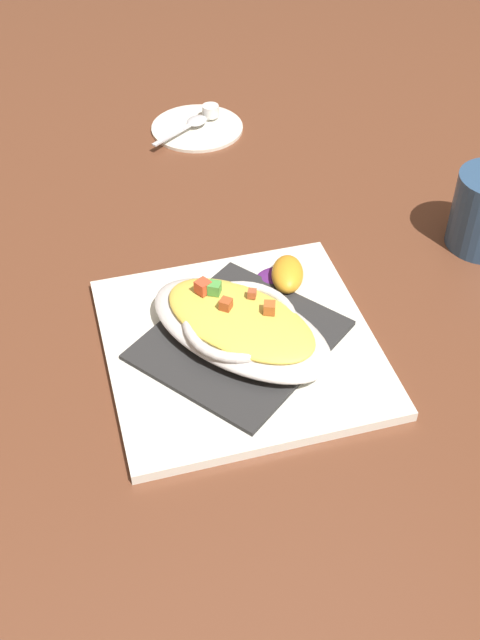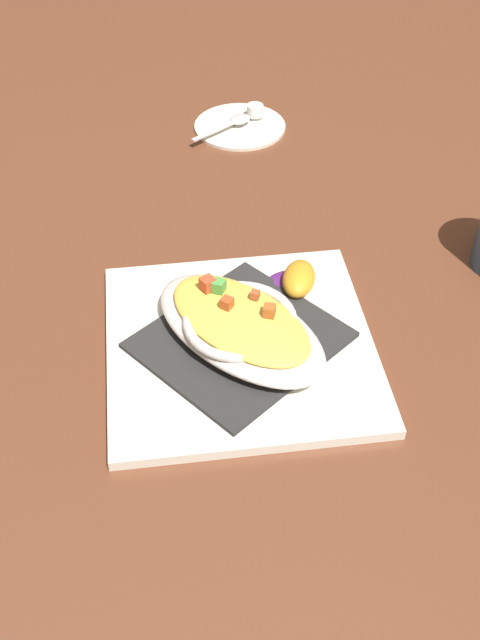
# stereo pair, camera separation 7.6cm
# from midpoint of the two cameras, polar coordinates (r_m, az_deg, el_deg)

# --- Properties ---
(ground_plane) EXTENTS (2.60, 2.60, 0.00)m
(ground_plane) POSITION_cam_midpoint_polar(r_m,az_deg,el_deg) (0.79, 2.76, -2.32)
(ground_plane) COLOR brown
(square_plate) EXTENTS (0.29, 0.29, 0.01)m
(square_plate) POSITION_cam_midpoint_polar(r_m,az_deg,el_deg) (0.78, 2.77, -2.03)
(square_plate) COLOR white
(square_plate) RESTS_ON ground_plane
(folded_napkin) EXTENTS (0.23, 0.24, 0.01)m
(folded_napkin) POSITION_cam_midpoint_polar(r_m,az_deg,el_deg) (0.78, 2.79, -1.60)
(folded_napkin) COLOR #2B2B2B
(folded_napkin) RESTS_ON square_plate
(gratin_dish) EXTENTS (0.23, 0.20, 0.05)m
(gratin_dish) POSITION_cam_midpoint_polar(r_m,az_deg,el_deg) (0.76, 2.84, -0.46)
(gratin_dish) COLOR silver
(gratin_dish) RESTS_ON folded_napkin
(orange_garnish) EXTENTS (0.07, 0.06, 0.03)m
(orange_garnish) POSITION_cam_midpoint_polar(r_m,az_deg,el_deg) (0.84, 6.80, 2.88)
(orange_garnish) COLOR #56216C
(orange_garnish) RESTS_ON square_plate
(creamer_saucer) EXTENTS (0.13, 0.13, 0.01)m
(creamer_saucer) POSITION_cam_midpoint_polar(r_m,az_deg,el_deg) (1.14, 1.95, 14.07)
(creamer_saucer) COLOR white
(creamer_saucer) RESTS_ON ground_plane
(spoon) EXTENTS (0.07, 0.10, 0.01)m
(spoon) POSITION_cam_midpoint_polar(r_m,az_deg,el_deg) (1.14, 1.68, 14.35)
(spoon) COLOR silver
(spoon) RESTS_ON creamer_saucer
(creamer_cup_0) EXTENTS (0.02, 0.02, 0.02)m
(creamer_cup_0) POSITION_cam_midpoint_polar(r_m,az_deg,el_deg) (1.16, 3.06, 15.09)
(creamer_cup_0) COLOR silver
(creamer_cup_0) RESTS_ON creamer_saucer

